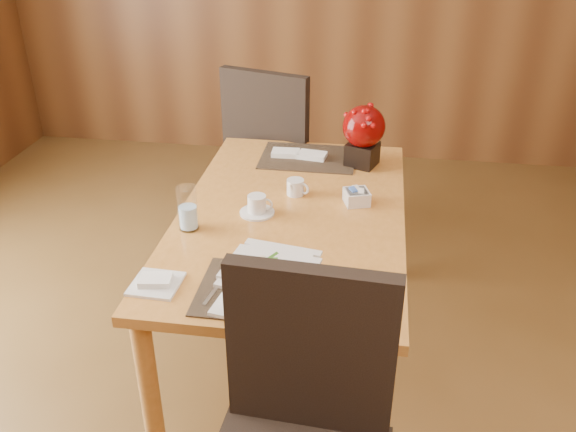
# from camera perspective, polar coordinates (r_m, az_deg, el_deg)

# --- Properties ---
(dining_table) EXTENTS (0.90, 1.50, 0.75)m
(dining_table) POSITION_cam_1_polar(r_m,az_deg,el_deg) (2.50, 0.33, -1.57)
(dining_table) COLOR #CD8539
(dining_table) RESTS_ON ground
(placemat_near) EXTENTS (0.45, 0.33, 0.01)m
(placemat_near) POSITION_cam_1_polar(r_m,az_deg,el_deg) (1.99, -1.95, -7.04)
(placemat_near) COLOR black
(placemat_near) RESTS_ON dining_table
(placemat_far) EXTENTS (0.45, 0.33, 0.01)m
(placemat_far) POSITION_cam_1_polar(r_m,az_deg,el_deg) (2.94, 1.89, 5.49)
(placemat_far) COLOR black
(placemat_far) RESTS_ON dining_table
(soup_setting) EXTENTS (0.35, 0.35, 0.12)m
(soup_setting) POSITION_cam_1_polar(r_m,az_deg,el_deg) (1.93, -1.65, -6.29)
(soup_setting) COLOR silver
(soup_setting) RESTS_ON dining_table
(coffee_cup) EXTENTS (0.14, 0.14, 0.08)m
(coffee_cup) POSITION_cam_1_polar(r_m,az_deg,el_deg) (2.43, -2.92, 0.94)
(coffee_cup) COLOR silver
(coffee_cup) RESTS_ON dining_table
(water_glass) EXTENTS (0.09, 0.09, 0.18)m
(water_glass) POSITION_cam_1_polar(r_m,az_deg,el_deg) (2.33, -9.38, 0.73)
(water_glass) COLOR white
(water_glass) RESTS_ON dining_table
(creamer_jug) EXTENTS (0.12, 0.12, 0.07)m
(creamer_jug) POSITION_cam_1_polar(r_m,az_deg,el_deg) (2.58, 0.69, 2.72)
(creamer_jug) COLOR silver
(creamer_jug) RESTS_ON dining_table
(sugar_caddy) EXTENTS (0.12, 0.12, 0.06)m
(sugar_caddy) POSITION_cam_1_polar(r_m,az_deg,el_deg) (2.52, 6.44, 1.78)
(sugar_caddy) COLOR silver
(sugar_caddy) RESTS_ON dining_table
(berry_decor) EXTENTS (0.20, 0.20, 0.29)m
(berry_decor) POSITION_cam_1_polar(r_m,az_deg,el_deg) (2.83, 7.09, 7.80)
(berry_decor) COLOR black
(berry_decor) RESTS_ON dining_table
(napkins_far) EXTENTS (0.27, 0.11, 0.02)m
(napkins_far) POSITION_cam_1_polar(r_m,az_deg,el_deg) (2.94, 1.21, 5.80)
(napkins_far) COLOR white
(napkins_far) RESTS_ON dining_table
(bread_plate) EXTENTS (0.16, 0.16, 0.01)m
(bread_plate) POSITION_cam_1_polar(r_m,az_deg,el_deg) (2.07, -12.25, -6.23)
(bread_plate) COLOR silver
(bread_plate) RESTS_ON dining_table
(far_chair) EXTENTS (0.63, 0.63, 1.09)m
(far_chair) POSITION_cam_1_polar(r_m,az_deg,el_deg) (3.38, -1.09, 6.13)
(far_chair) COLOR black
(far_chair) RESTS_ON ground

